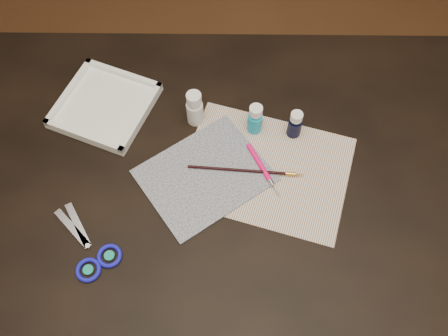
{
  "coord_description": "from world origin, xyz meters",
  "views": [
    {
      "loc": [
        0.01,
        -0.54,
        1.77
      ],
      "look_at": [
        0.0,
        0.0,
        0.8
      ],
      "focal_mm": 40.0,
      "sensor_mm": 36.0,
      "label": 1
    }
  ],
  "objects_px": {
    "paint_bottle_cyan": "(255,119)",
    "palette_tray": "(105,105)",
    "paint_bottle_white": "(195,108)",
    "canvas": "(205,175)",
    "paint_bottle_navy": "(295,124)",
    "scissors": "(80,242)",
    "paper": "(266,169)"
  },
  "relations": [
    {
      "from": "canvas",
      "to": "paint_bottle_navy",
      "type": "xyz_separation_m",
      "value": [
        0.21,
        0.12,
        0.04
      ]
    },
    {
      "from": "canvas",
      "to": "palette_tray",
      "type": "height_order",
      "value": "palette_tray"
    },
    {
      "from": "canvas",
      "to": "palette_tray",
      "type": "xyz_separation_m",
      "value": [
        -0.25,
        0.19,
        0.01
      ]
    },
    {
      "from": "paper",
      "to": "canvas",
      "type": "height_order",
      "value": "canvas"
    },
    {
      "from": "paint_bottle_navy",
      "to": "palette_tray",
      "type": "bearing_deg",
      "value": 171.42
    },
    {
      "from": "paint_bottle_white",
      "to": "paint_bottle_cyan",
      "type": "xyz_separation_m",
      "value": [
        0.14,
        -0.03,
        -0.01
      ]
    },
    {
      "from": "canvas",
      "to": "paint_bottle_navy",
      "type": "distance_m",
      "value": 0.25
    },
    {
      "from": "paint_bottle_white",
      "to": "paint_bottle_navy",
      "type": "distance_m",
      "value": 0.24
    },
    {
      "from": "paper",
      "to": "scissors",
      "type": "relative_size",
      "value": 1.8
    },
    {
      "from": "paint_bottle_white",
      "to": "paper",
      "type": "bearing_deg",
      "value": -39.3
    },
    {
      "from": "canvas",
      "to": "scissors",
      "type": "height_order",
      "value": "scissors"
    },
    {
      "from": "paint_bottle_navy",
      "to": "scissors",
      "type": "bearing_deg",
      "value": -148.93
    },
    {
      "from": "paint_bottle_cyan",
      "to": "scissors",
      "type": "relative_size",
      "value": 0.42
    },
    {
      "from": "paint_bottle_navy",
      "to": "paper",
      "type": "bearing_deg",
      "value": -124.49
    },
    {
      "from": "paint_bottle_white",
      "to": "paint_bottle_cyan",
      "type": "relative_size",
      "value": 1.14
    },
    {
      "from": "paint_bottle_cyan",
      "to": "scissors",
      "type": "distance_m",
      "value": 0.48
    },
    {
      "from": "paint_bottle_cyan",
      "to": "paint_bottle_navy",
      "type": "distance_m",
      "value": 0.09
    },
    {
      "from": "paint_bottle_white",
      "to": "scissors",
      "type": "xyz_separation_m",
      "value": [
        -0.24,
        -0.32,
        -0.04
      ]
    },
    {
      "from": "paint_bottle_cyan",
      "to": "paint_bottle_navy",
      "type": "height_order",
      "value": "paint_bottle_cyan"
    },
    {
      "from": "scissors",
      "to": "palette_tray",
      "type": "distance_m",
      "value": 0.36
    },
    {
      "from": "paint_bottle_white",
      "to": "paint_bottle_navy",
      "type": "xyz_separation_m",
      "value": [
        0.24,
        -0.04,
        -0.01
      ]
    },
    {
      "from": "canvas",
      "to": "paint_bottle_cyan",
      "type": "relative_size",
      "value": 3.15
    },
    {
      "from": "paper",
      "to": "paint_bottle_navy",
      "type": "relative_size",
      "value": 4.72
    },
    {
      "from": "paper",
      "to": "palette_tray",
      "type": "height_order",
      "value": "palette_tray"
    },
    {
      "from": "canvas",
      "to": "palette_tray",
      "type": "distance_m",
      "value": 0.32
    },
    {
      "from": "paper",
      "to": "paint_bottle_navy",
      "type": "distance_m",
      "value": 0.13
    },
    {
      "from": "paint_bottle_cyan",
      "to": "palette_tray",
      "type": "xyz_separation_m",
      "value": [
        -0.37,
        0.06,
        -0.03
      ]
    },
    {
      "from": "paint_bottle_navy",
      "to": "canvas",
      "type": "bearing_deg",
      "value": -150.36
    },
    {
      "from": "paper",
      "to": "paint_bottle_white",
      "type": "height_order",
      "value": "paint_bottle_white"
    },
    {
      "from": "palette_tray",
      "to": "paint_bottle_white",
      "type": "bearing_deg",
      "value": -8.16
    },
    {
      "from": "paint_bottle_white",
      "to": "canvas",
      "type": "bearing_deg",
      "value": -80.21
    },
    {
      "from": "paint_bottle_cyan",
      "to": "paint_bottle_white",
      "type": "bearing_deg",
      "value": 169.72
    }
  ]
}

